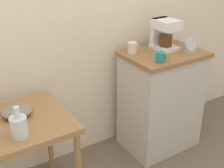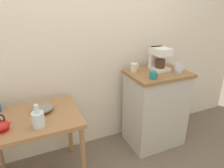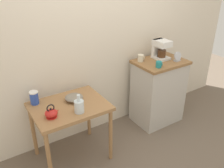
{
  "view_description": "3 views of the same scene",
  "coord_description": "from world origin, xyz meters",
  "px_view_note": "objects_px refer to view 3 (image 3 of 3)",
  "views": [
    {
      "loc": [
        -0.92,
        -1.73,
        1.77
      ],
      "look_at": [
        0.16,
        -0.03,
        0.82
      ],
      "focal_mm": 47.89,
      "sensor_mm": 36.0,
      "label": 1
    },
    {
      "loc": [
        -0.62,
        -1.72,
        1.68
      ],
      "look_at": [
        0.14,
        0.0,
        0.91
      ],
      "focal_mm": 32.82,
      "sensor_mm": 36.0,
      "label": 2
    },
    {
      "loc": [
        -1.45,
        -2.15,
        2.1
      ],
      "look_at": [
        -0.11,
        -0.05,
        0.87
      ],
      "focal_mm": 38.83,
      "sensor_mm": 36.0,
      "label": 3
    }
  ],
  "objects_px": {
    "bowl_stoneware": "(74,98)",
    "mug_dark_teal": "(159,64)",
    "mug_small_cream": "(141,58)",
    "coffee_maker": "(160,48)",
    "teakettle": "(51,113)",
    "glass_carafe_vase": "(79,106)",
    "canister_enamel": "(34,98)",
    "table_clock": "(178,57)"
  },
  "relations": [
    {
      "from": "coffee_maker",
      "to": "teakettle",
      "type": "bearing_deg",
      "value": -170.66
    },
    {
      "from": "coffee_maker",
      "to": "mug_dark_teal",
      "type": "relative_size",
      "value": 3.26
    },
    {
      "from": "canister_enamel",
      "to": "coffee_maker",
      "type": "xyz_separation_m",
      "value": [
        1.74,
        -0.08,
        0.28
      ]
    },
    {
      "from": "canister_enamel",
      "to": "mug_dark_teal",
      "type": "xyz_separation_m",
      "value": [
        1.5,
        -0.32,
        0.17
      ]
    },
    {
      "from": "coffee_maker",
      "to": "mug_small_cream",
      "type": "distance_m",
      "value": 0.31
    },
    {
      "from": "mug_dark_teal",
      "to": "table_clock",
      "type": "relative_size",
      "value": 0.62
    },
    {
      "from": "mug_small_cream",
      "to": "mug_dark_teal",
      "type": "distance_m",
      "value": 0.29
    },
    {
      "from": "coffee_maker",
      "to": "table_clock",
      "type": "relative_size",
      "value": 2.02
    },
    {
      "from": "coffee_maker",
      "to": "table_clock",
      "type": "xyz_separation_m",
      "value": [
        0.12,
        -0.21,
        -0.08
      ]
    },
    {
      "from": "bowl_stoneware",
      "to": "glass_carafe_vase",
      "type": "xyz_separation_m",
      "value": [
        -0.05,
        -0.25,
        0.04
      ]
    },
    {
      "from": "canister_enamel",
      "to": "mug_dark_teal",
      "type": "distance_m",
      "value": 1.54
    },
    {
      "from": "teakettle",
      "to": "mug_small_cream",
      "type": "distance_m",
      "value": 1.43
    },
    {
      "from": "teakettle",
      "to": "mug_small_cream",
      "type": "bearing_deg",
      "value": 13.21
    },
    {
      "from": "glass_carafe_vase",
      "to": "canister_enamel",
      "type": "xyz_separation_m",
      "value": [
        -0.34,
        0.41,
        0.0
      ]
    },
    {
      "from": "coffee_maker",
      "to": "glass_carafe_vase",
      "type": "bearing_deg",
      "value": -166.4
    },
    {
      "from": "glass_carafe_vase",
      "to": "coffee_maker",
      "type": "height_order",
      "value": "coffee_maker"
    },
    {
      "from": "coffee_maker",
      "to": "mug_small_cream",
      "type": "height_order",
      "value": "coffee_maker"
    },
    {
      "from": "coffee_maker",
      "to": "table_clock",
      "type": "height_order",
      "value": "coffee_maker"
    },
    {
      "from": "canister_enamel",
      "to": "coffee_maker",
      "type": "height_order",
      "value": "coffee_maker"
    },
    {
      "from": "mug_dark_teal",
      "to": "bowl_stoneware",
      "type": "bearing_deg",
      "value": 172.11
    },
    {
      "from": "coffee_maker",
      "to": "mug_dark_teal",
      "type": "height_order",
      "value": "coffee_maker"
    },
    {
      "from": "canister_enamel",
      "to": "mug_small_cream",
      "type": "relative_size",
      "value": 1.62
    },
    {
      "from": "glass_carafe_vase",
      "to": "mug_small_cream",
      "type": "distance_m",
      "value": 1.18
    },
    {
      "from": "table_clock",
      "to": "coffee_maker",
      "type": "bearing_deg",
      "value": 120.37
    },
    {
      "from": "bowl_stoneware",
      "to": "mug_small_cream",
      "type": "height_order",
      "value": "mug_small_cream"
    },
    {
      "from": "teakettle",
      "to": "glass_carafe_vase",
      "type": "xyz_separation_m",
      "value": [
        0.28,
        -0.06,
        0.02
      ]
    },
    {
      "from": "bowl_stoneware",
      "to": "coffee_maker",
      "type": "relative_size",
      "value": 0.78
    },
    {
      "from": "bowl_stoneware",
      "to": "mug_dark_teal",
      "type": "distance_m",
      "value": 1.14
    },
    {
      "from": "bowl_stoneware",
      "to": "mug_dark_teal",
      "type": "bearing_deg",
      "value": -7.89
    },
    {
      "from": "bowl_stoneware",
      "to": "canister_enamel",
      "type": "distance_m",
      "value": 0.43
    },
    {
      "from": "teakettle",
      "to": "canister_enamel",
      "type": "distance_m",
      "value": 0.36
    },
    {
      "from": "bowl_stoneware",
      "to": "glass_carafe_vase",
      "type": "bearing_deg",
      "value": -102.19
    },
    {
      "from": "bowl_stoneware",
      "to": "mug_small_cream",
      "type": "relative_size",
      "value": 2.22
    },
    {
      "from": "teakettle",
      "to": "coffee_maker",
      "type": "height_order",
      "value": "coffee_maker"
    },
    {
      "from": "glass_carafe_vase",
      "to": "mug_small_cream",
      "type": "height_order",
      "value": "mug_small_cream"
    },
    {
      "from": "mug_small_cream",
      "to": "mug_dark_teal",
      "type": "relative_size",
      "value": 1.15
    },
    {
      "from": "coffee_maker",
      "to": "canister_enamel",
      "type": "bearing_deg",
      "value": 177.47
    },
    {
      "from": "teakettle",
      "to": "mug_dark_teal",
      "type": "distance_m",
      "value": 1.45
    },
    {
      "from": "mug_dark_teal",
      "to": "coffee_maker",
      "type": "bearing_deg",
      "value": 45.39
    },
    {
      "from": "bowl_stoneware",
      "to": "mug_small_cream",
      "type": "distance_m",
      "value": 1.08
    },
    {
      "from": "bowl_stoneware",
      "to": "mug_dark_teal",
      "type": "relative_size",
      "value": 2.56
    },
    {
      "from": "table_clock",
      "to": "bowl_stoneware",
      "type": "bearing_deg",
      "value": 175.25
    }
  ]
}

